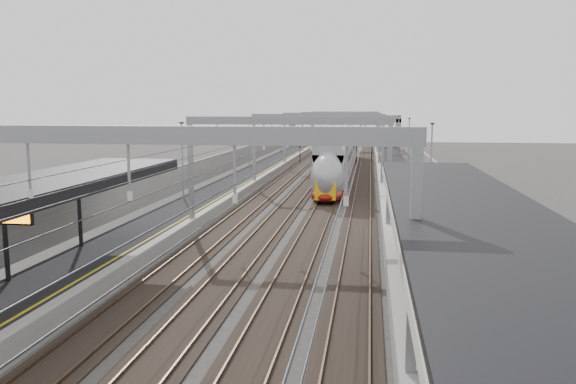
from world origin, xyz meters
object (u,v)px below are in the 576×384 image
(bench, at_px, (489,330))
(signal_green, at_px, (300,148))
(overbridge, at_px, (345,123))
(train, at_px, (340,157))

(bench, distance_m, signal_green, 67.58)
(overbridge, xyz_separation_m, signal_green, (-5.20, -29.99, -2.89))
(overbridge, relative_size, train, 0.43)
(train, relative_size, bench, 26.99)
(train, distance_m, signal_green, 14.76)
(bench, xyz_separation_m, signal_green, (-13.90, 66.13, 0.85))
(bench, bearing_deg, overbridge, 95.17)
(signal_green, bearing_deg, train, -63.01)
(bench, relative_size, signal_green, 0.54)
(signal_green, bearing_deg, bench, -78.13)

